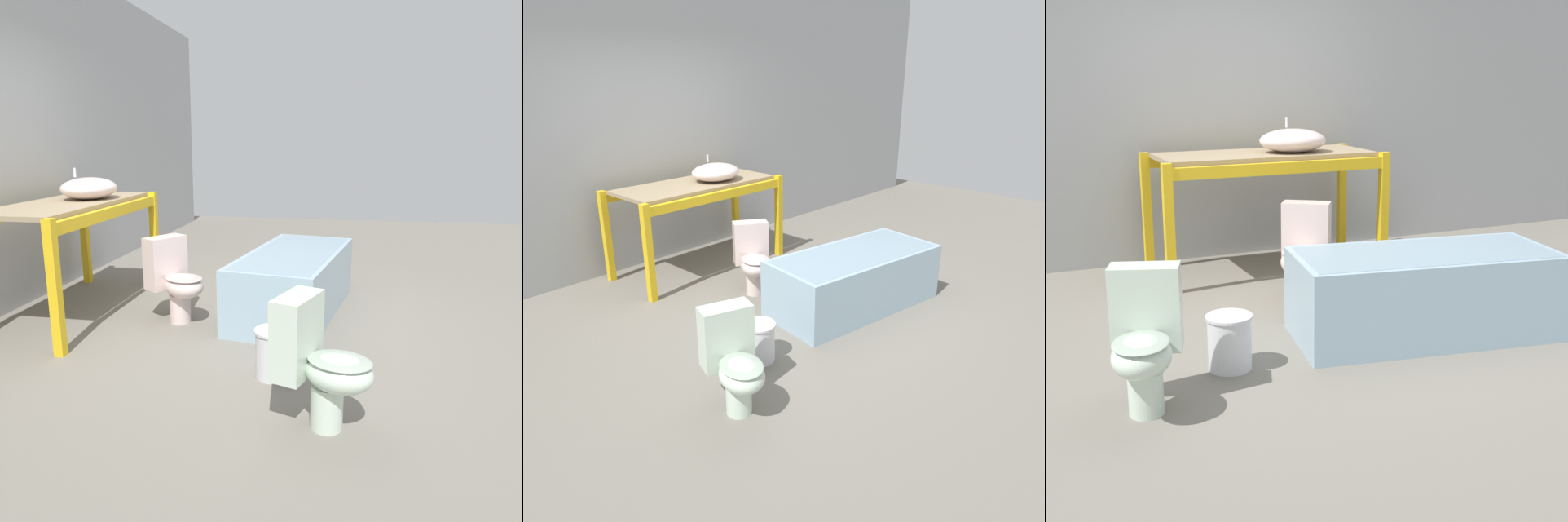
% 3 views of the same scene
% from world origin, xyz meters
% --- Properties ---
extents(ground_plane, '(12.00, 12.00, 0.00)m').
position_xyz_m(ground_plane, '(0.00, 0.00, 0.00)').
color(ground_plane, slate).
extents(warehouse_wall_rear, '(10.80, 0.08, 3.20)m').
position_xyz_m(warehouse_wall_rear, '(0.00, 1.95, 1.60)').
color(warehouse_wall_rear, '#9EA0A3').
rests_on(warehouse_wall_rear, ground_plane).
extents(shelving_rack, '(1.86, 0.84, 0.97)m').
position_xyz_m(shelving_rack, '(0.20, 1.34, 0.83)').
color(shelving_rack, yellow).
rests_on(shelving_rack, ground_plane).
extents(sink_basin, '(0.55, 0.46, 0.27)m').
position_xyz_m(sink_basin, '(0.42, 1.26, 1.06)').
color(sink_basin, silver).
rests_on(sink_basin, shelving_rack).
extents(bathtub_main, '(1.72, 0.98, 0.54)m').
position_xyz_m(bathtub_main, '(0.54, -0.54, 0.31)').
color(bathtub_main, '#99B7CC').
rests_on(bathtub_main, ground_plane).
extents(toilet_near, '(0.46, 0.57, 0.70)m').
position_xyz_m(toilet_near, '(-1.27, -0.88, 0.37)').
color(toilet_near, silver).
rests_on(toilet_near, ground_plane).
extents(toilet_far, '(0.54, 0.59, 0.70)m').
position_xyz_m(toilet_far, '(0.13, 0.39, 0.37)').
color(toilet_far, silver).
rests_on(toilet_far, ground_plane).
extents(bucket_white, '(0.26, 0.26, 0.31)m').
position_xyz_m(bucket_white, '(-0.75, -0.57, 0.16)').
color(bucket_white, silver).
rests_on(bucket_white, ground_plane).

